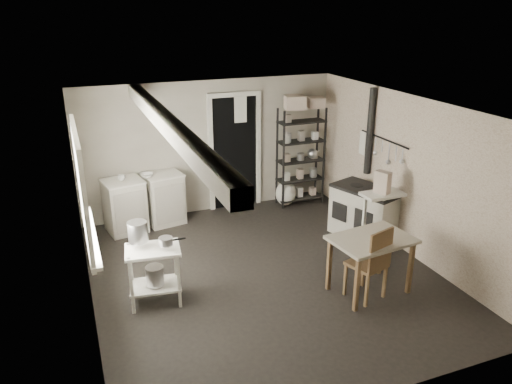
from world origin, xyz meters
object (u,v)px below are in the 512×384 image
object	(u,v)px
prep_table	(154,273)
stove	(365,211)
stockpot	(138,232)
chair	(367,262)
shelf_rack	(301,154)
work_table	(370,265)
flour_sack	(286,193)
base_cabinets	(144,200)

from	to	relation	value
prep_table	stove	size ratio (longest dim) A/B	0.71
stockpot	chair	xyz separation A→B (m)	(2.62, -0.93, -0.45)
stockpot	shelf_rack	distance (m)	3.93
work_table	flour_sack	xyz separation A→B (m)	(0.23, 3.06, -0.14)
flour_sack	stove	bearing A→B (deg)	-70.18
base_cabinets	flour_sack	bearing A→B (deg)	-10.44
stockpot	stove	distance (m)	3.64
work_table	base_cabinets	bearing A→B (deg)	127.18
stockpot	chair	world-z (taller)	stockpot
work_table	chair	xyz separation A→B (m)	(-0.11, -0.09, 0.10)
shelf_rack	stove	distance (m)	1.78
prep_table	shelf_rack	bearing A→B (deg)	36.80
work_table	prep_table	bearing A→B (deg)	164.03
stockpot	work_table	size ratio (longest dim) A/B	0.26
stove	chair	size ratio (longest dim) A/B	1.06
shelf_rack	chair	bearing A→B (deg)	-101.19
stockpot	chair	distance (m)	2.82
stockpot	base_cabinets	world-z (taller)	stockpot
chair	stove	bearing A→B (deg)	40.54
prep_table	base_cabinets	xyz separation A→B (m)	(0.27, 2.32, 0.06)
work_table	chair	world-z (taller)	chair
base_cabinets	stove	xyz separation A→B (m)	(3.15, -1.67, -0.02)
flour_sack	chair	bearing A→B (deg)	-96.24
prep_table	chair	bearing A→B (deg)	-18.46
prep_table	shelf_rack	distance (m)	3.92
chair	stockpot	bearing A→B (deg)	143.54
flour_sack	work_table	bearing A→B (deg)	-94.34
base_cabinets	stove	size ratio (longest dim) A/B	1.26
prep_table	stockpot	bearing A→B (deg)	144.67
stockpot	chair	bearing A→B (deg)	-19.49
chair	flour_sack	world-z (taller)	chair
work_table	stove	bearing A→B (deg)	59.19
prep_table	work_table	xyz separation A→B (m)	(2.59, -0.74, -0.02)
work_table	chair	bearing A→B (deg)	-142.20
flour_sack	shelf_rack	bearing A→B (deg)	1.63
stockpot	shelf_rack	size ratio (longest dim) A/B	0.14
prep_table	work_table	distance (m)	2.70
stockpot	flour_sack	size ratio (longest dim) A/B	0.55
base_cabinets	chair	distance (m)	3.85
stockpot	flour_sack	bearing A→B (deg)	36.76
stockpot	base_cabinets	size ratio (longest dim) A/B	0.19
flour_sack	base_cabinets	bearing A→B (deg)	179.91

